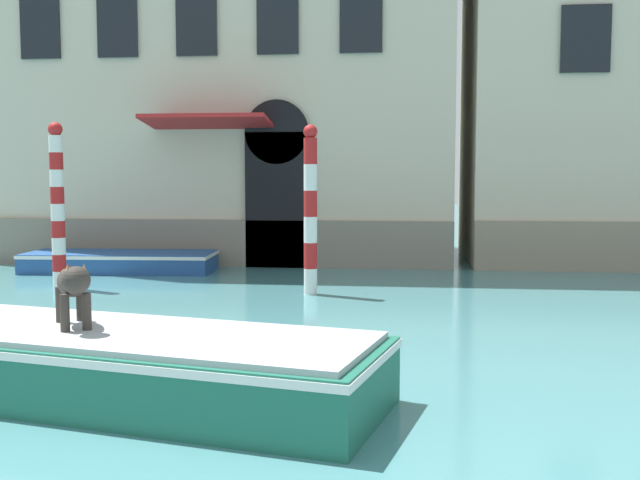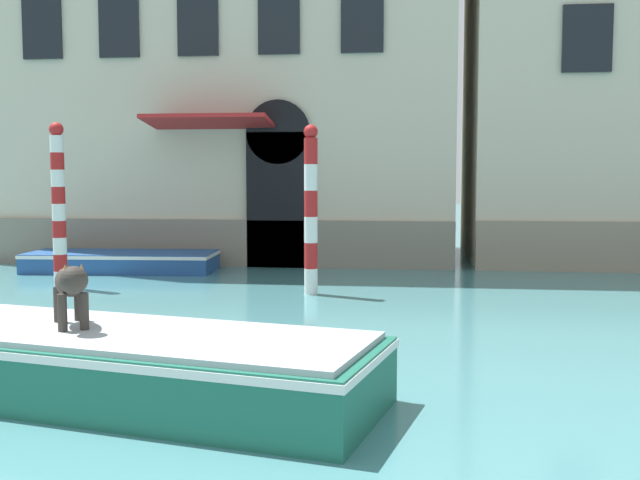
{
  "view_description": "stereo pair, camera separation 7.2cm",
  "coord_description": "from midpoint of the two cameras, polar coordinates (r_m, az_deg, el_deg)",
  "views": [
    {
      "loc": [
        5.47,
        -1.48,
        2.36
      ],
      "look_at": [
        3.91,
        11.73,
        1.2
      ],
      "focal_mm": 42.0,
      "sensor_mm": 36.0,
      "label": 1
    },
    {
      "loc": [
        5.54,
        -1.47,
        2.36
      ],
      "look_at": [
        3.91,
        11.73,
        1.2
      ],
      "focal_mm": 42.0,
      "sensor_mm": 36.0,
      "label": 2
    }
  ],
  "objects": [
    {
      "name": "dog_on_deck",
      "position": [
        8.37,
        -18.53,
        -3.2
      ],
      "size": [
        0.67,
        0.96,
        0.71
      ],
      "rotation": [
        0.0,
        0.0,
        -1.04
      ],
      "color": "#332D28",
      "rests_on": "boat_foreground"
    },
    {
      "name": "boat_moored_near_palazzo",
      "position": [
        18.98,
        -15.06,
        -1.57
      ],
      "size": [
        4.66,
        1.95,
        0.47
      ],
      "rotation": [
        0.0,
        0.0,
        0.06
      ],
      "color": "#234C8C",
      "rests_on": "ground_plane"
    },
    {
      "name": "mooring_pole_2",
      "position": [
        16.46,
        -19.49,
        2.55
      ],
      "size": [
        0.29,
        0.29,
        3.44
      ],
      "color": "white",
      "rests_on": "ground_plane"
    },
    {
      "name": "mooring_pole_0",
      "position": [
        14.69,
        -0.87,
        2.37
      ],
      "size": [
        0.28,
        0.28,
        3.34
      ],
      "color": "white",
      "rests_on": "ground_plane"
    },
    {
      "name": "boat_foreground",
      "position": [
        8.77,
        -20.11,
        -8.29
      ],
      "size": [
        7.63,
        3.43,
        0.74
      ],
      "rotation": [
        0.0,
        0.0,
        -0.22
      ],
      "color": "#1E6651",
      "rests_on": "ground_plane"
    }
  ]
}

